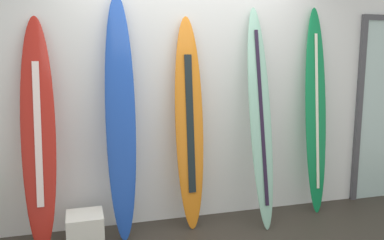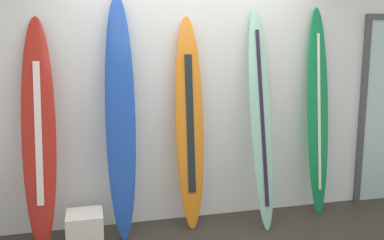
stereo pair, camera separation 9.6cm
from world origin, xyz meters
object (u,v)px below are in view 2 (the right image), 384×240
Objects in this scene: surfboard_cobalt at (121,119)px; display_block_left at (85,228)px; surfboard_crimson at (39,133)px; surfboard_seafoam at (261,119)px; surfboard_emerald at (318,114)px; surfboard_sunset at (189,125)px.

display_block_left is at bearing -159.15° from surfboard_cobalt.
surfboard_seafoam is at bearing -1.33° from surfboard_crimson.
surfboard_crimson is 2.08m from surfboard_seafoam.
surfboard_crimson is 2.78m from surfboard_emerald.
surfboard_emerald is at bearing 4.66° from display_block_left.
surfboard_seafoam is at bearing -2.54° from surfboard_cobalt.
surfboard_seafoam is 0.71m from surfboard_emerald.
surfboard_seafoam is 0.99× the size of surfboard_emerald.
surfboard_cobalt is 1.04m from display_block_left.
surfboard_crimson is 0.94× the size of surfboard_seafoam.
surfboard_cobalt is 1.37m from surfboard_seafoam.
surfboard_seafoam reaches higher than surfboard_crimson.
surfboard_emerald is (2.07, 0.06, -0.04)m from surfboard_cobalt.
surfboard_cobalt is 0.67m from surfboard_sunset.
surfboard_emerald is (2.78, 0.07, 0.06)m from surfboard_crimson.
surfboard_sunset reaches higher than surfboard_crimson.
surfboard_emerald is 6.75× the size of display_block_left.
display_block_left is at bearing -177.51° from surfboard_seafoam.
surfboard_sunset is 1.41m from surfboard_emerald.
surfboard_cobalt is at bearing 20.85° from display_block_left.
surfboard_cobalt is at bearing 177.46° from surfboard_seafoam.
surfboard_emerald is at bearing 1.54° from surfboard_crimson.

